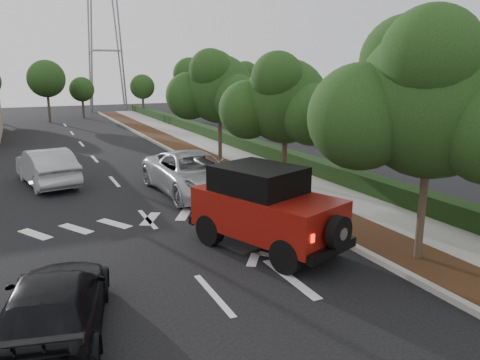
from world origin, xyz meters
TOP-DOWN VIEW (x-y plane):
  - ground at (0.00, 0.00)m, footprint 120.00×120.00m
  - curb at (4.60, 12.00)m, footprint 0.20×70.00m
  - planting_strip at (5.60, 12.00)m, footprint 1.80×70.00m
  - sidewalk at (7.50, 12.00)m, footprint 2.00×70.00m
  - hedge at (8.90, 12.00)m, footprint 0.80×70.00m
  - transmission_tower at (6.00, 48.00)m, footprint 7.00×4.00m
  - street_tree_near at (5.60, -0.50)m, footprint 3.80×3.80m
  - street_tree_mid at (5.60, 6.50)m, footprint 3.20×3.20m
  - street_tree_far at (5.60, 13.00)m, footprint 3.40×3.40m
  - red_jeep at (2.31, 2.14)m, footprint 3.37×4.78m
  - silver_suv_ahead at (2.56, 8.55)m, footprint 3.05×6.12m
  - black_suv_oncoming at (-3.33, -0.35)m, footprint 2.77×4.82m
  - silver_sedan_oncoming at (-2.74, 12.67)m, footprint 2.53×5.08m

SIDE VIEW (x-z plane):
  - ground at x=0.00m, z-range 0.00..0.00m
  - transmission_tower at x=6.00m, z-range -14.00..14.00m
  - street_tree_near at x=5.60m, z-range -2.96..2.96m
  - street_tree_mid at x=5.60m, z-range -2.66..2.66m
  - street_tree_far at x=5.60m, z-range -2.81..2.81m
  - planting_strip at x=5.60m, z-range 0.00..0.12m
  - sidewalk at x=7.50m, z-range 0.00..0.12m
  - curb at x=4.60m, z-range 0.00..0.15m
  - hedge at x=8.90m, z-range 0.00..0.80m
  - black_suv_oncoming at x=-3.33m, z-range 0.00..1.31m
  - silver_sedan_oncoming at x=-2.74m, z-range 0.00..1.60m
  - silver_suv_ahead at x=2.56m, z-range 0.00..1.67m
  - red_jeep at x=2.31m, z-range 0.02..2.36m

